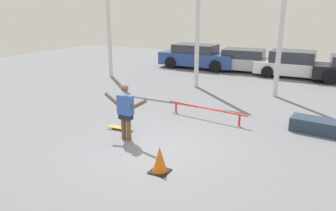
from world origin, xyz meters
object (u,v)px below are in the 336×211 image
Objects in this scene: parked_car_blue at (197,57)px; parked_car_silver at (245,61)px; skateboarder at (125,110)px; traffic_cone at (160,160)px; grind_box at (336,129)px; grind_rail at (206,109)px; parked_car_white at (294,64)px; skateboard at (120,128)px.

parked_car_blue is 1.10× the size of parked_car_silver.
traffic_cone is at bearing -30.32° from skateboarder.
grind_rail is at bearing -174.17° from grind_box.
parked_car_white is at bearing 85.12° from traffic_cone.
parked_car_white is at bearing 105.97° from grind_box.
skateboard is 10.88m from parked_car_blue.
traffic_cone reaches higher than grind_box.
grind_box is at bearing 51.51° from traffic_cone.
skateboarder is at bearing -45.03° from skateboard.
parked_car_silver is at bearing 4.60° from parked_car_blue.
parked_car_blue is 5.51m from parked_car_white.
grind_box is at bearing 5.83° from grind_rail.
skateboard is 11.25m from parked_car_white.
parked_car_white is at bearing 79.93° from grind_rail.
parked_car_silver is (-4.99, 8.38, 0.42)m from grind_box.
parked_car_white is (2.66, -0.22, 0.03)m from parked_car_silver.
skateboard is 2.92m from traffic_cone.
skateboard is at bearing -79.64° from parked_car_blue.
parked_car_white is at bearing 80.03° from skateboarder.
grind_box is 0.62× the size of parked_car_white.
skateboarder is 11.58m from parked_car_white.
skateboard is 0.28× the size of grind_rail.
traffic_cone is at bearing -39.93° from skateboard.
grind_rail is 8.69m from parked_car_white.
parked_car_blue is (-7.85, 8.11, 0.49)m from grind_box.
parked_car_blue is 13.16m from traffic_cone.
grind_rail is 4.66× the size of traffic_cone.
grind_rail is 0.69× the size of parked_car_silver.
traffic_cone is at bearing -96.33° from parked_car_white.
skateboarder reaches higher than parked_car_silver.
parked_car_white reaches higher than parked_car_silver.
traffic_cone is at bearing -83.28° from grind_rail.
skateboarder is 11.45m from parked_car_silver.
parked_car_silver is 1.03× the size of parked_car_white.
parked_car_blue is at bearing 97.55° from skateboard.
parked_car_blue is at bearing 109.76° from traffic_cone.
grind_rail is (1.89, 2.15, 0.26)m from skateboard.
parked_car_blue reaches higher than parked_car_white.
skateboarder reaches higher than parked_car_white.
parked_car_white is at bearing 68.72° from skateboard.
skateboarder is 3.02m from grind_rail.
parked_car_blue is at bearing 134.04° from grind_box.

